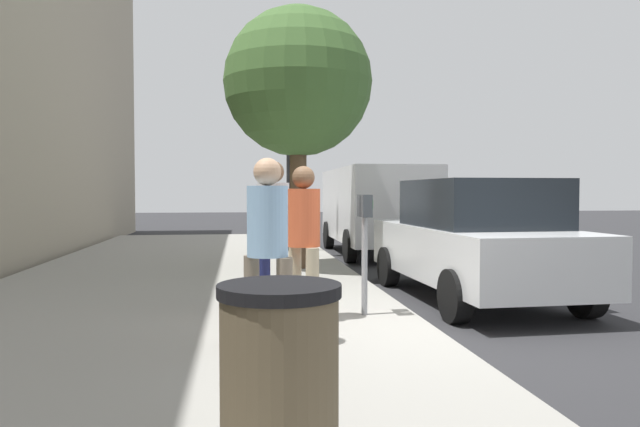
{
  "coord_description": "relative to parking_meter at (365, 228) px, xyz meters",
  "views": [
    {
      "loc": [
        -6.13,
        2.07,
        1.59
      ],
      "look_at": [
        1.11,
        1.07,
        1.32
      ],
      "focal_mm": 32.84,
      "sensor_mm": 36.0,
      "label": 1
    }
  ],
  "objects": [
    {
      "name": "ground_plane",
      "position": [
        -0.56,
        -0.61,
        -1.17
      ],
      "size": [
        80.0,
        80.0,
        0.0
      ],
      "primitive_type": "plane",
      "color": "#2B2B2D",
      "rests_on": "ground"
    },
    {
      "name": "sidewalk_slab",
      "position": [
        -0.56,
        2.39,
        -1.09
      ],
      "size": [
        28.0,
        6.0,
        0.15
      ],
      "primitive_type": "cube",
      "color": "gray",
      "rests_on": "ground_plane"
    },
    {
      "name": "parking_meter",
      "position": [
        0.0,
        0.0,
        0.0
      ],
      "size": [
        0.36,
        0.12,
        1.41
      ],
      "color": "gray",
      "rests_on": "sidewalk_slab"
    },
    {
      "name": "pedestrian_at_meter",
      "position": [
        -0.12,
        0.73,
        0.0
      ],
      "size": [
        0.49,
        0.38,
        1.74
      ],
      "rotation": [
        0.0,
        0.0,
        -1.13
      ],
      "color": "tan",
      "rests_on": "sidewalk_slab"
    },
    {
      "name": "pedestrian_bystander",
      "position": [
        -1.22,
        1.19,
        0.02
      ],
      "size": [
        0.39,
        0.45,
        1.76
      ],
      "rotation": [
        0.0,
        0.0,
        -0.69
      ],
      "color": "#726656",
      "rests_on": "sidewalk_slab"
    },
    {
      "name": "parking_officer",
      "position": [
        0.56,
        1.04,
        0.07
      ],
      "size": [
        0.46,
        0.4,
        1.83
      ],
      "rotation": [
        0.0,
        0.0,
        -2.23
      ],
      "color": "#191E4C",
      "rests_on": "sidewalk_slab"
    },
    {
      "name": "parked_sedan_near",
      "position": [
        1.46,
        -1.97,
        -0.27
      ],
      "size": [
        4.46,
        2.08,
        1.77
      ],
      "color": "silver",
      "rests_on": "ground_plane"
    },
    {
      "name": "parked_van_far",
      "position": [
        7.85,
        -1.96,
        0.09
      ],
      "size": [
        5.22,
        2.16,
        2.18
      ],
      "color": "silver",
      "rests_on": "ground_plane"
    },
    {
      "name": "street_tree",
      "position": [
        4.32,
        0.35,
        2.46
      ],
      "size": [
        2.79,
        2.79,
        4.9
      ],
      "color": "brown",
      "rests_on": "sidewalk_slab"
    },
    {
      "name": "traffic_signal",
      "position": [
        7.52,
        0.15,
        1.41
      ],
      "size": [
        0.24,
        0.44,
        3.6
      ],
      "color": "black",
      "rests_on": "sidewalk_slab"
    },
    {
      "name": "trash_bin",
      "position": [
        -3.96,
        1.27,
        -0.51
      ],
      "size": [
        0.59,
        0.59,
        1.01
      ],
      "color": "brown",
      "rests_on": "sidewalk_slab"
    }
  ]
}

